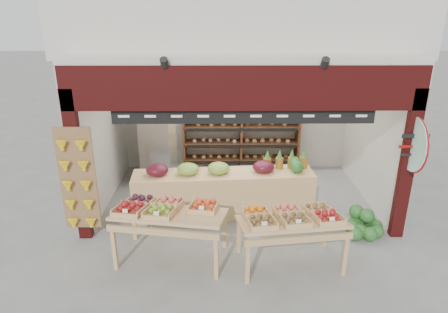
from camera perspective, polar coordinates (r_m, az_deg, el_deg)
ground at (r=8.17m, az=2.13°, el=-7.32°), size 60.00×60.00×0.00m
shop_structure at (r=8.82m, az=2.02°, el=21.26°), size 6.36×5.12×5.40m
banana_board at (r=7.03m, az=-20.19°, el=-3.43°), size 0.60×0.15×1.80m
gift_sign at (r=7.12m, az=25.47°, el=1.58°), size 0.04×0.93×0.92m
back_shelving at (r=9.58m, az=2.48°, el=4.26°), size 2.79×0.46×1.74m
refrigerator at (r=9.26m, az=-9.66°, el=2.58°), size 0.97×0.97×2.00m
cardboard_stack at (r=8.23m, az=-5.06°, el=-5.25°), size 1.05×0.76×0.67m
mid_counter at (r=7.75m, az=-0.15°, el=-5.01°), size 3.49×0.92×1.08m
display_table_left at (r=6.37m, az=-8.58°, el=-7.64°), size 1.83×1.21×1.07m
display_table_right at (r=6.23m, az=9.57°, el=-8.74°), size 1.70×1.09×1.02m
watermelon_pile at (r=7.62m, az=19.36°, el=-9.31°), size 0.69×0.65×0.49m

